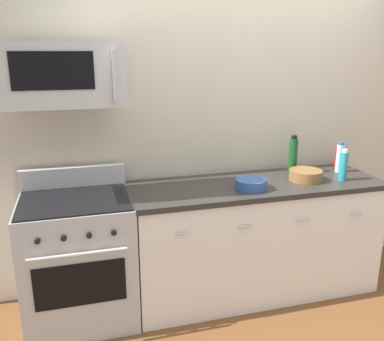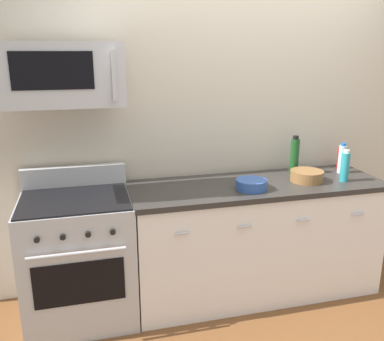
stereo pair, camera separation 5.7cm
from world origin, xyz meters
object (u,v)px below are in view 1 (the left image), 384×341
range_oven (79,259)px  microwave (64,74)px  bottle_dish_soap (343,166)px  bowl_blue_mixing (251,184)px  bottle_wine_green (293,155)px  bottle_hot_sauce_red (338,157)px  bottle_water_clear (340,158)px  bowl_wooden_salad (306,175)px

range_oven → microwave: size_ratio=1.44×
bottle_dish_soap → bowl_blue_mixing: bearing=-179.9°
range_oven → microwave: (0.00, 0.04, 1.28)m
range_oven → bottle_wine_green: (1.74, 0.16, 0.60)m
microwave → bottle_hot_sauce_red: bearing=4.3°
microwave → bottle_wine_green: microwave is taller
range_oven → bottle_dish_soap: size_ratio=4.32×
bottle_dish_soap → bottle_water_clear: bottle_water_clear is taller
range_oven → bottle_water_clear: bearing=2.4°
bottle_water_clear → bottle_hot_sauce_red: 0.14m
bottle_water_clear → bottle_hot_sauce_red: size_ratio=1.23×
bottle_dish_soap → bottle_hot_sauce_red: bearing=61.7°
bottle_hot_sauce_red → bottle_wine_green: bearing=-173.3°
bottle_dish_soap → bowl_wooden_salad: bearing=165.2°
bottle_water_clear → bottle_wine_green: size_ratio=0.79×
microwave → bottle_dish_soap: bearing=-4.7°
range_oven → bottle_wine_green: 1.84m
bottle_dish_soap → bowl_blue_mixing: 0.77m
bottle_water_clear → bottle_hot_sauce_red: bottle_water_clear is taller
microwave → bottle_hot_sauce_red: (2.20, 0.17, -0.73)m
microwave → bottle_dish_soap: (2.02, -0.16, -0.71)m
bottle_hot_sauce_red → bottle_water_clear: bearing=-118.4°
bottle_water_clear → bowl_wooden_salad: bottle_water_clear is taller
bottle_dish_soap → bowl_wooden_salad: (-0.28, 0.07, -0.07)m
bottle_dish_soap → bottle_hot_sauce_red: (0.18, 0.33, -0.02)m
bottle_wine_green → bowl_blue_mixing: bearing=-150.1°
bottle_water_clear → bowl_wooden_salad: 0.42m
microwave → bottle_wine_green: bearing=3.7°
microwave → bowl_wooden_salad: bearing=-3.0°
bottle_water_clear → bowl_blue_mixing: bearing=-166.5°
microwave → bowl_wooden_salad: (1.74, -0.09, -0.79)m
bowl_wooden_salad → range_oven: bearing=178.5°
bowl_wooden_salad → bottle_hot_sauce_red: bearing=29.4°
bottle_dish_soap → range_oven: bearing=176.6°
range_oven → bowl_wooden_salad: (1.74, -0.05, 0.50)m
bottle_dish_soap → microwave: bearing=175.3°
bottle_wine_green → bowl_blue_mixing: (-0.48, -0.28, -0.11)m
microwave → bottle_wine_green: size_ratio=2.33×
bottle_wine_green → bowl_blue_mixing: 0.57m
bowl_wooden_salad → bowl_blue_mixing: size_ratio=1.11×
bottle_water_clear → bottle_wine_green: bearing=170.4°
range_oven → bottle_hot_sauce_red: 2.28m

